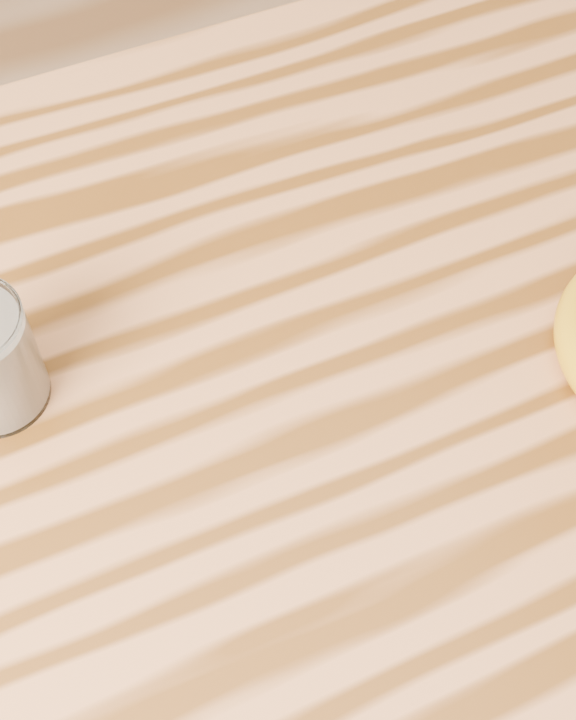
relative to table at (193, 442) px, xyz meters
name	(u,v)px	position (x,y,z in m)	size (l,w,h in m)	color
table	(193,442)	(0.00, 0.00, 0.00)	(1.20, 0.80, 0.90)	#B9723D
banana	(576,355)	(0.30, -0.13, 0.15)	(0.10, 0.27, 0.03)	#C78B10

